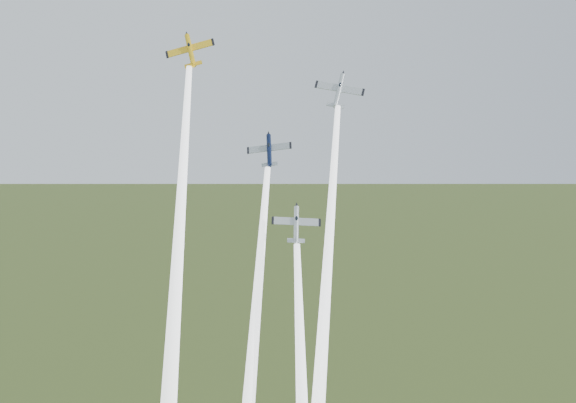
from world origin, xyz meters
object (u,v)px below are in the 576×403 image
object	(u,v)px
plane_silver_right	(339,91)
plane_yellow	(190,50)
plane_silver_low	(296,224)
plane_navy	(269,150)

from	to	relation	value
plane_silver_right	plane_yellow	bearing A→B (deg)	-151.66
plane_yellow	plane_silver_low	size ratio (longest dim) A/B	1.08
plane_silver_right	plane_silver_low	xyz separation A→B (m)	(-11.81, -15.95, -19.77)
plane_navy	plane_silver_low	size ratio (longest dim) A/B	1.00
plane_yellow	plane_silver_right	distance (m)	25.91
plane_silver_right	plane_silver_low	distance (m)	28.01
plane_yellow	plane_navy	bearing A→B (deg)	1.41
plane_yellow	plane_navy	distance (m)	19.78
plane_yellow	plane_navy	xyz separation A→B (m)	(11.93, -2.62, -15.55)
plane_yellow	plane_silver_low	world-z (taller)	plane_yellow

